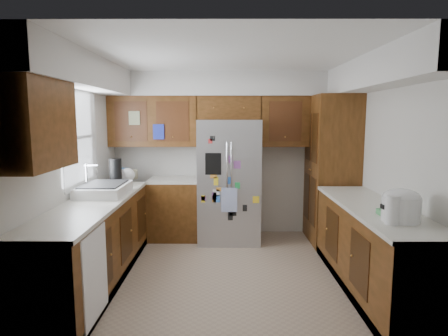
{
  "coord_description": "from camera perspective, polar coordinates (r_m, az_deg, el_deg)",
  "views": [
    {
      "loc": [
        -0.06,
        -4.27,
        1.83
      ],
      "look_at": [
        -0.07,
        0.35,
        1.21
      ],
      "focal_mm": 30.0,
      "sensor_mm": 36.0,
      "label": 1
    }
  ],
  "objects": [
    {
      "name": "pantry",
      "position": [
        5.69,
        16.04,
        -0.26
      ],
      "size": [
        0.6,
        0.9,
        2.15
      ],
      "primitive_type": "cube",
      "color": "#40260C",
      "rests_on": "ground"
    },
    {
      "name": "left_counter_clutter",
      "position": [
        5.36,
        -15.35,
        -0.98
      ],
      "size": [
        0.27,
        0.92,
        0.38
      ],
      "color": "black",
      "rests_on": "left_counter_run"
    },
    {
      "name": "right_counter_run",
      "position": [
        4.34,
        21.67,
        -11.84
      ],
      "size": [
        0.63,
        2.25,
        0.92
      ],
      "color": "#40260C",
      "rests_on": "ground"
    },
    {
      "name": "paper_towel",
      "position": [
        3.52,
        24.28,
        -5.86
      ],
      "size": [
        0.11,
        0.11,
        0.25
      ],
      "primitive_type": "cylinder",
      "color": "white",
      "rests_on": "right_counter_run"
    },
    {
      "name": "fridge_top_items",
      "position": [
        5.71,
        -1.05,
        12.08
      ],
      "size": [
        0.75,
        0.33,
        0.27
      ],
      "color": "blue",
      "rests_on": "bridge_cabinet"
    },
    {
      "name": "room_shell",
      "position": [
        4.64,
        -0.44,
        7.58
      ],
      "size": [
        3.64,
        3.24,
        2.52
      ],
      "color": "beige",
      "rests_on": "ground"
    },
    {
      "name": "fridge",
      "position": [
        5.55,
        0.75,
        -1.97
      ],
      "size": [
        0.9,
        0.79,
        1.8
      ],
      "color": "#ACACB1",
      "rests_on": "ground"
    },
    {
      "name": "left_counter_run",
      "position": [
        4.7,
        -16.18,
        -9.96
      ],
      "size": [
        1.36,
        3.2,
        0.92
      ],
      "color": "#40260C",
      "rests_on": "ground"
    },
    {
      "name": "sink_assembly",
      "position": [
        4.68,
        -17.82,
        -3.08
      ],
      "size": [
        0.52,
        0.7,
        0.37
      ],
      "color": "white",
      "rests_on": "left_counter_run"
    },
    {
      "name": "rice_cooker",
      "position": [
        3.67,
        25.39,
        -5.03
      ],
      "size": [
        0.34,
        0.33,
        0.29
      ],
      "color": "white",
      "rests_on": "right_counter_run"
    },
    {
      "name": "floor",
      "position": [
        4.65,
        0.89,
        -15.52
      ],
      "size": [
        3.6,
        3.6,
        0.0
      ],
      "primitive_type": "plane",
      "color": "tan",
      "rests_on": "ground"
    },
    {
      "name": "bridge_cabinet",
      "position": [
        5.7,
        0.74,
        9.12
      ],
      "size": [
        0.96,
        0.34,
        0.35
      ],
      "primitive_type": "cube",
      "color": "#40260C",
      "rests_on": "fridge"
    }
  ]
}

